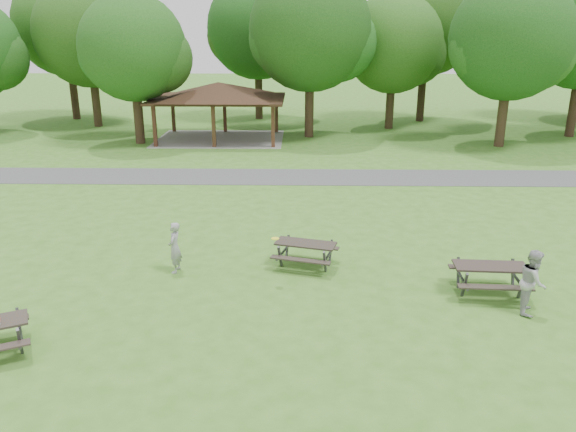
{
  "coord_description": "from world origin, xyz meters",
  "views": [
    {
      "loc": [
        1.37,
        -13.43,
        7.19
      ],
      "look_at": [
        1.0,
        4.0,
        1.3
      ],
      "focal_mm": 35.0,
      "sensor_mm": 36.0,
      "label": 1
    }
  ],
  "objects": [
    {
      "name": "tree_deep_b",
      "position": [
        -1.9,
        33.03,
        6.89
      ],
      "size": [
        8.4,
        8.0,
        11.13
      ],
      "color": "#302015",
      "rests_on": "ground"
    },
    {
      "name": "picnic_table_far",
      "position": [
        6.76,
        1.14,
        0.64
      ],
      "size": [
        2.1,
        1.73,
        0.87
      ],
      "color": "#2B221F",
      "rests_on": "ground"
    },
    {
      "name": "asphalt_path",
      "position": [
        0.0,
        14.0,
        0.01
      ],
      "size": [
        120.0,
        3.2,
        0.02
      ],
      "primitive_type": "cube",
      "color": "#434345",
      "rests_on": "ground"
    },
    {
      "name": "tree_row_e",
      "position": [
        2.1,
        25.03,
        6.78
      ],
      "size": [
        8.4,
        8.0,
        11.02
      ],
      "color": "#302015",
      "rests_on": "ground"
    },
    {
      "name": "frisbee_in_flight",
      "position": [
        0.68,
        1.66,
        1.4
      ],
      "size": [
        0.29,
        0.29,
        0.02
      ],
      "color": "yellow",
      "rests_on": "ground"
    },
    {
      "name": "tree_row_g",
      "position": [
        14.09,
        22.03,
        6.33
      ],
      "size": [
        7.77,
        7.4,
        10.25
      ],
      "color": "#322316",
      "rests_on": "ground"
    },
    {
      "name": "ground",
      "position": [
        0.0,
        0.0,
        0.0
      ],
      "size": [
        160.0,
        160.0,
        0.0
      ],
      "primitive_type": "plane",
      "color": "#3A7120",
      "rests_on": "ground"
    },
    {
      "name": "tree_row_f",
      "position": [
        8.09,
        28.53,
        5.84
      ],
      "size": [
        7.35,
        7.0,
        9.55
      ],
      "color": "#2E2114",
      "rests_on": "ground"
    },
    {
      "name": "picnic_table_middle",
      "position": [
        1.58,
        2.92,
        0.6
      ],
      "size": [
        2.21,
        1.95,
        0.81
      ],
      "color": "#2A241E",
      "rests_on": "ground"
    },
    {
      "name": "tree_deep_a",
      "position": [
        -16.9,
        32.53,
        7.13
      ],
      "size": [
        8.4,
        8.0,
        11.38
      ],
      "color": "black",
      "rests_on": "ground"
    },
    {
      "name": "tree_deep_c",
      "position": [
        11.1,
        32.03,
        7.44
      ],
      "size": [
        8.82,
        8.4,
        11.9
      ],
      "color": "black",
      "rests_on": "ground"
    },
    {
      "name": "tree_row_d",
      "position": [
        -8.92,
        22.53,
        5.77
      ],
      "size": [
        6.93,
        6.6,
        9.27
      ],
      "color": "#2F2014",
      "rests_on": "ground"
    },
    {
      "name": "tree_row_c",
      "position": [
        -13.9,
        29.03,
        6.54
      ],
      "size": [
        8.19,
        7.8,
        10.67
      ],
      "color": "#312116",
      "rests_on": "ground"
    },
    {
      "name": "frisbee_catcher",
      "position": [
        7.49,
        0.03,
        0.88
      ],
      "size": [
        0.91,
        1.02,
        1.75
      ],
      "primitive_type": "imported",
      "rotation": [
        0.0,
        0.0,
        1.23
      ],
      "color": "#ABABAD",
      "rests_on": "ground"
    },
    {
      "name": "frisbee_thrower",
      "position": [
        -2.43,
        2.4,
        0.8
      ],
      "size": [
        0.44,
        0.62,
        1.6
      ],
      "primitive_type": "imported",
      "rotation": [
        0.0,
        0.0,
        -1.67
      ],
      "color": "gray",
      "rests_on": "ground"
    },
    {
      "name": "pavilion",
      "position": [
        -4.0,
        24.0,
        3.06
      ],
      "size": [
        8.6,
        7.01,
        3.76
      ],
      "color": "#3A1F15",
      "rests_on": "ground"
    }
  ]
}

